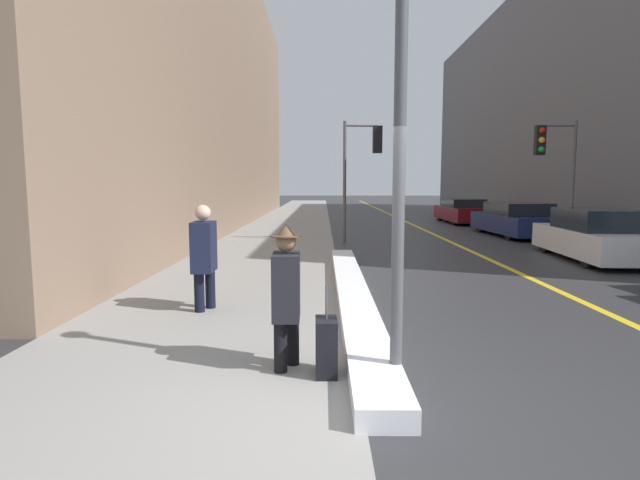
{
  "coord_description": "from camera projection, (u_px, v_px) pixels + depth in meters",
  "views": [
    {
      "loc": [
        -0.35,
        -4.14,
        1.97
      ],
      "look_at": [
        -0.4,
        4.0,
        1.05
      ],
      "focal_mm": 28.0,
      "sensor_mm": 36.0,
      "label": 1
    }
  ],
  "objects": [
    {
      "name": "ground_plane",
      "position": [
        363.0,
        412.0,
        4.33
      ],
      "size": [
        160.0,
        160.0,
        0.0
      ],
      "primitive_type": "plane",
      "color": "#2D2D30"
    },
    {
      "name": "sidewalk_slab",
      "position": [
        280.0,
        235.0,
        19.25
      ],
      "size": [
        4.0,
        80.0,
        0.01
      ],
      "color": "gray",
      "rests_on": "ground"
    },
    {
      "name": "road_centre_stripe",
      "position": [
        436.0,
        235.0,
        19.21
      ],
      "size": [
        0.16,
        80.0,
        0.0
      ],
      "color": "gold",
      "rests_on": "ground"
    },
    {
      "name": "snow_bank_curb",
      "position": [
        352.0,
        292.0,
        8.61
      ],
      "size": [
        0.52,
        9.49,
        0.21
      ],
      "color": "white",
      "rests_on": "ground"
    },
    {
      "name": "building_facade_left",
      "position": [
        182.0,
        86.0,
        23.51
      ],
      "size": [
        6.0,
        36.0,
        13.1
      ],
      "color": "#846B56",
      "rests_on": "ground"
    },
    {
      "name": "building_facade_right",
      "position": [
        584.0,
        101.0,
        25.43
      ],
      "size": [
        6.0,
        36.0,
        12.3
      ],
      "color": "slate",
      "rests_on": "ground"
    },
    {
      "name": "lamp_post",
      "position": [
        400.0,
        127.0,
        4.65
      ],
      "size": [
        0.28,
        0.28,
        4.08
      ],
      "color": "#515156",
      "rests_on": "ground"
    },
    {
      "name": "traffic_light_near",
      "position": [
        364.0,
        155.0,
        16.74
      ],
      "size": [
        1.31,
        0.36,
        4.05
      ],
      "rotation": [
        0.0,
        0.0,
        0.08
      ],
      "color": "#515156",
      "rests_on": "ground"
    },
    {
      "name": "traffic_light_far",
      "position": [
        553.0,
        156.0,
        15.43
      ],
      "size": [
        1.31,
        0.32,
        3.9
      ],
      "rotation": [
        0.0,
        0.0,
        3.17
      ],
      "color": "#515156",
      "rests_on": "ground"
    },
    {
      "name": "pedestrian_nearside",
      "position": [
        286.0,
        291.0,
        5.23
      ],
      "size": [
        0.33,
        0.48,
        1.56
      ],
      "rotation": [
        0.0,
        0.0,
        -1.55
      ],
      "color": "black",
      "rests_on": "ground"
    },
    {
      "name": "pedestrian_in_glasses",
      "position": [
        204.0,
        252.0,
        7.69
      ],
      "size": [
        0.32,
        0.54,
        1.65
      ],
      "rotation": [
        0.0,
        0.0,
        -1.55
      ],
      "color": "black",
      "rests_on": "ground"
    },
    {
      "name": "parked_car_white",
      "position": [
        599.0,
        236.0,
        12.9
      ],
      "size": [
        2.13,
        4.42,
        1.32
      ],
      "rotation": [
        0.0,
        0.0,
        1.51
      ],
      "color": "silver",
      "rests_on": "ground"
    },
    {
      "name": "parked_car_navy",
      "position": [
        516.0,
        220.0,
        18.87
      ],
      "size": [
        2.12,
        4.7,
        1.27
      ],
      "rotation": [
        0.0,
        0.0,
        1.62
      ],
      "color": "navy",
      "rests_on": "ground"
    },
    {
      "name": "parked_car_maroon",
      "position": [
        462.0,
        211.0,
        25.29
      ],
      "size": [
        1.83,
        4.78,
        1.22
      ],
      "rotation": [
        0.0,
        0.0,
        1.58
      ],
      "color": "#600F14",
      "rests_on": "ground"
    },
    {
      "name": "rolling_suitcase",
      "position": [
        326.0,
        347.0,
        5.11
      ],
      "size": [
        0.23,
        0.36,
        0.95
      ],
      "rotation": [
        0.0,
        0.0,
        -1.55
      ],
      "color": "black",
      "rests_on": "ground"
    }
  ]
}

